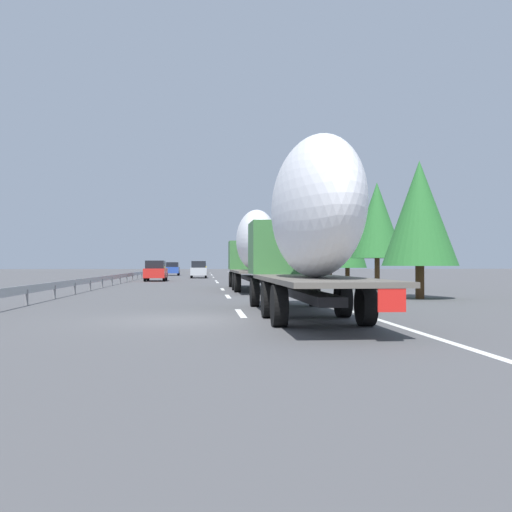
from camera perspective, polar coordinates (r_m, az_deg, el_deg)
ground_plane at (r=56.38m, az=-5.81°, el=-2.37°), size 260.00×260.00×0.00m
lane_stripe_0 at (r=18.46m, az=-1.53°, el=-5.62°), size 3.20×0.20×0.01m
lane_stripe_1 at (r=27.96m, az=-2.77°, el=-3.98°), size 3.20×0.20×0.01m
lane_stripe_2 at (r=35.91m, az=-3.30°, el=-3.27°), size 3.20×0.20×0.01m
lane_stripe_3 at (r=49.03m, az=-3.80°, el=-2.61°), size 3.20×0.20×0.01m
lane_stripe_4 at (r=53.73m, az=-3.92°, el=-2.45°), size 3.20×0.20×0.01m
lane_stripe_5 at (r=68.93m, az=-4.20°, el=-2.08°), size 3.20×0.20×0.01m
lane_stripe_6 at (r=81.28m, az=-4.35°, el=-1.89°), size 3.20×0.20×0.01m
lane_stripe_7 at (r=83.20m, az=-4.37°, el=-1.86°), size 3.20×0.20×0.01m
lane_stripe_8 at (r=87.03m, az=-4.40°, el=-1.82°), size 3.20×0.20×0.01m
lane_stripe_9 at (r=101.80m, az=-4.51°, el=-1.67°), size 3.20×0.20×0.01m
edge_line_right at (r=61.57m, az=-0.63°, el=-2.24°), size 110.00×0.20×0.01m
truck_lead at (r=34.28m, az=-0.20°, el=0.95°), size 13.39×2.55×4.63m
truck_trailing at (r=16.71m, az=5.09°, el=3.22°), size 12.60×2.55×4.93m
car_silver_hatch at (r=65.39m, az=-5.64°, el=-1.32°), size 4.77×1.79×1.89m
car_blue_sedan at (r=80.19m, az=-8.18°, el=-1.24°), size 4.02×1.84×1.81m
car_red_compact at (r=53.88m, az=-9.80°, el=-1.44°), size 4.63×1.89×1.87m
car_yellow_coupe at (r=103.79m, az=-5.38°, el=-1.14°), size 4.56×1.88×1.82m
road_sign at (r=49.03m, az=1.94°, el=-0.11°), size 0.10×0.90×3.09m
tree_0 at (r=40.80m, az=8.94°, el=1.99°), size 2.67×2.67×5.79m
tree_1 at (r=78.31m, az=1.90°, el=0.70°), size 2.73×2.73×5.94m
tree_2 at (r=27.16m, az=15.73°, el=4.04°), size 3.38×3.38×6.21m
tree_3 at (r=35.72m, az=11.77°, el=3.43°), size 3.16×3.16×6.47m
tree_4 at (r=44.07m, az=7.21°, el=2.79°), size 3.05×3.05×6.73m
guardrail_median at (r=59.73m, az=-11.55°, el=-1.72°), size 94.00×0.10×0.76m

